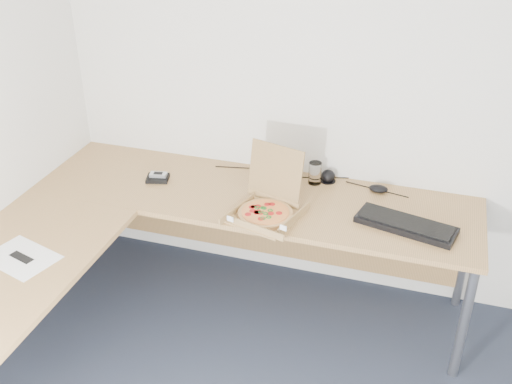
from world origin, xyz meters
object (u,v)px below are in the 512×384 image
(pizza_box, at_px, (266,209))
(wallet, at_px, (158,178))
(desk, at_px, (170,229))
(drinking_glass, at_px, (315,173))
(keyboard, at_px, (406,225))

(pizza_box, height_order, wallet, pizza_box)
(desk, xyz_separation_m, pizza_box, (0.45, 0.23, 0.07))
(drinking_glass, xyz_separation_m, keyboard, (0.55, -0.33, -0.05))
(drinking_glass, bearing_deg, pizza_box, -111.09)
(desk, relative_size, pizza_box, 6.64)
(wallet, bearing_deg, pizza_box, -29.91)
(pizza_box, relative_size, keyboard, 0.74)
(drinking_glass, bearing_deg, wallet, -164.97)
(keyboard, bearing_deg, pizza_box, -158.37)
(drinking_glass, distance_m, wallet, 0.92)
(drinking_glass, bearing_deg, keyboard, -30.58)
(pizza_box, xyz_separation_m, drinking_glass, (0.17, 0.43, 0.03))
(pizza_box, bearing_deg, wallet, -179.08)
(wallet, bearing_deg, drinking_glass, -0.14)
(desk, height_order, pizza_box, pizza_box)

